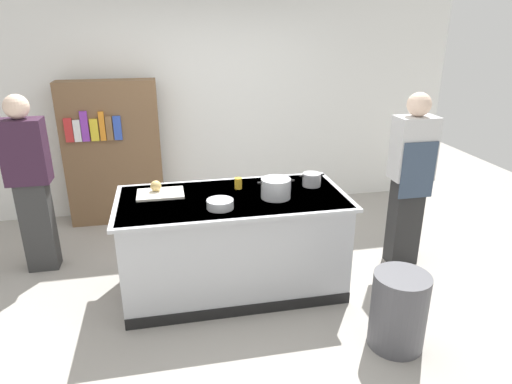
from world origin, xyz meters
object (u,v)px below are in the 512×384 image
Objects in this scene: sauce_pan at (312,180)px; trash_bin at (398,311)px; stock_pot at (276,188)px; person_chef at (410,177)px; onion at (156,186)px; person_guest at (30,181)px; juice_cup at (238,183)px; bookshelf at (113,153)px; mixing_bowl at (220,204)px.

sauce_pan is 1.37m from trash_bin.
stock_pot is 1.40m from person_chef.
stock_pot is (1.00, -0.31, 0.02)m from onion.
onion is at bearing 162.68° from stock_pot.
person_guest is at bearing 158.83° from stock_pot.
bookshelf reaches higher than juice_cup.
sauce_pan is (0.39, 0.22, -0.02)m from stock_pot.
bookshelf is at bearing 116.47° from mixing_bowl.
trash_bin is 3.43m from person_guest.
mixing_bowl is at bearing -157.89° from sauce_pan.
juice_cup is at bearing 102.11° from person_chef.
bookshelf reaches higher than trash_bin.
juice_cup is 1.66m from person_chef.
person_chef is at bearing -30.02° from bookshelf.
bookshelf is (-2.89, 1.67, -0.06)m from person_chef.
person_chef is (1.66, -0.06, -0.04)m from juice_cup.
juice_cup is at bearing 134.53° from stock_pot.
stock_pot is 0.40m from juice_cup.
person_chef is (2.38, -0.09, -0.05)m from onion.
stock_pot is 0.19× the size of person_guest.
person_guest is at bearing 166.45° from sauce_pan.
stock_pot is 2.42m from bookshelf.
mixing_bowl is 1.59m from trash_bin.
juice_cup is at bearing -52.60° from bookshelf.
person_guest is (-2.88, 1.77, 0.61)m from trash_bin.
sauce_pan is 0.96m from mixing_bowl.
trash_bin is at bearing -51.82° from bookshelf.
sauce_pan reaches higher than juice_cup.
onion is at bearing -72.23° from bookshelf.
bookshelf is (-1.23, 1.61, -0.10)m from juice_cup.
bookshelf is at bearing 74.20° from person_chef.
person_chef is at bearing 76.93° from person_guest.
person_guest is (-3.54, 0.62, -0.00)m from person_chef.
onion is 2.39m from person_chef.
sauce_pan is 0.14× the size of person_chef.
bookshelf is (-1.90, 1.67, -0.11)m from sauce_pan.
onion is 1.66m from bookshelf.
stock_pot is 1.47× the size of mixing_bowl.
person_guest is 1.01× the size of bookshelf.
juice_cup is (0.72, -0.03, -0.02)m from onion.
mixing_bowl reaches higher than trash_bin.
juice_cup is 1.70m from trash_bin.
juice_cup reaches higher than trash_bin.
sauce_pan is 0.14× the size of bookshelf.
onion is at bearing 138.17° from mixing_bowl.
sauce_pan is at bearing -3.72° from onion.
stock_pot is at bearing 127.39° from trash_bin.
person_guest reaches higher than juice_cup.
trash_bin is at bearing 55.12° from person_guest.
person_chef reaches higher than stock_pot.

